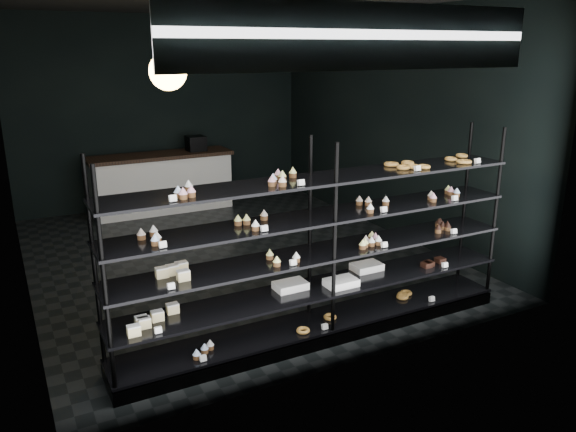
# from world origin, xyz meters

# --- Properties ---
(room) EXTENTS (5.01, 6.01, 3.20)m
(room) POSITION_xyz_m (0.00, 0.00, 1.60)
(room) COLOR black
(room) RESTS_ON ground
(display_shelf) EXTENTS (4.00, 0.50, 1.91)m
(display_shelf) POSITION_xyz_m (-0.11, -2.45, 0.63)
(display_shelf) COLOR black
(display_shelf) RESTS_ON room
(signage) EXTENTS (3.30, 0.05, 0.50)m
(signage) POSITION_xyz_m (0.00, -2.93, 2.75)
(signage) COLOR #0D1342
(signage) RESTS_ON room
(pendant_lamp) EXTENTS (0.36, 0.36, 0.91)m
(pendant_lamp) POSITION_xyz_m (-1.07, -1.23, 2.45)
(pendant_lamp) COLOR black
(pendant_lamp) RESTS_ON room
(service_counter) EXTENTS (2.36, 0.65, 1.23)m
(service_counter) POSITION_xyz_m (-0.21, 2.50, 0.50)
(service_counter) COLOR white
(service_counter) RESTS_ON room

